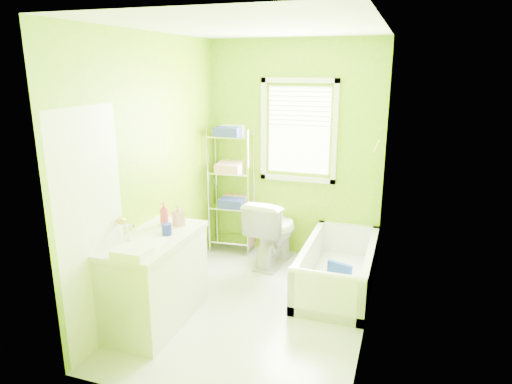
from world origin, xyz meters
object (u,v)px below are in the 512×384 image
(toilet, at_px, (273,231))
(vanity, at_px, (155,277))
(wire_shelf_unit, at_px, (233,177))
(bathtub, at_px, (337,274))

(toilet, relative_size, vanity, 0.74)
(vanity, height_order, wire_shelf_unit, wire_shelf_unit)
(bathtub, height_order, wire_shelf_unit, wire_shelf_unit)
(bathtub, distance_m, vanity, 1.91)
(vanity, bearing_deg, wire_shelf_unit, 88.60)
(toilet, height_order, vanity, vanity)
(bathtub, bearing_deg, vanity, -141.07)
(bathtub, xyz_separation_m, wire_shelf_unit, (-1.43, 0.62, 0.81))
(toilet, bearing_deg, bathtub, 161.74)
(vanity, distance_m, wire_shelf_unit, 1.89)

